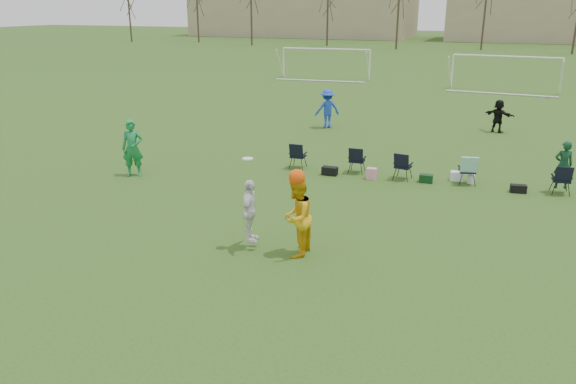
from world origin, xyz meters
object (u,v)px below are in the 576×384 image
at_px(fielder_blue, 327,109).
at_px(goal_mid, 506,63).
at_px(fielder_black, 498,116).
at_px(fielder_green_near, 133,148).
at_px(center_contest, 283,214).
at_px(goal_left, 326,55).

xyz_separation_m(fielder_blue, goal_mid, (7.79, 16.81, 0.97)).
bearing_deg(fielder_black, goal_mid, -65.37).
xyz_separation_m(fielder_green_near, center_contest, (7.46, -4.17, 0.00)).
distance_m(fielder_green_near, fielder_blue, 11.14).
height_order(fielder_black, center_contest, center_contest).
xyz_separation_m(fielder_green_near, fielder_blue, (3.88, 10.44, -0.05)).
distance_m(fielder_green_near, center_contest, 8.55).
height_order(fielder_green_near, fielder_blue, fielder_green_near).
bearing_deg(fielder_blue, goal_left, -109.12).
height_order(fielder_blue, center_contest, center_contest).
bearing_deg(fielder_blue, goal_mid, -152.25).
bearing_deg(fielder_black, fielder_blue, 38.89).
bearing_deg(center_contest, goal_mid, 82.38).
bearing_deg(center_contest, fielder_black, 75.42).
bearing_deg(fielder_black, center_contest, 99.49).
distance_m(fielder_green_near, goal_mid, 29.66).
height_order(center_contest, goal_left, goal_left).
relative_size(fielder_black, center_contest, 0.67).
distance_m(fielder_green_near, goal_left, 29.36).
bearing_deg(goal_mid, fielder_green_near, -109.17).
height_order(fielder_green_near, fielder_black, fielder_green_near).
bearing_deg(goal_left, fielder_black, -54.76).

